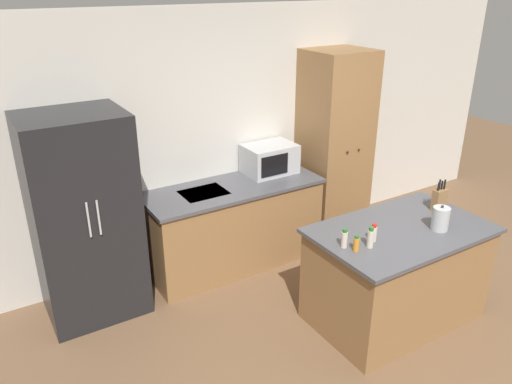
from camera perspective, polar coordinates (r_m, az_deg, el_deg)
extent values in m
plane|color=brown|center=(4.45, 16.51, -17.26)|extent=(14.00, 14.00, 0.00)
cube|color=beige|center=(5.42, -0.13, 7.00)|extent=(7.20, 0.06, 2.60)
cube|color=black|center=(4.55, -19.01, -2.82)|extent=(0.84, 0.70, 1.84)
cylinder|color=silver|center=(4.15, -18.58, -3.05)|extent=(0.02, 0.02, 0.30)
cylinder|color=silver|center=(4.17, -17.53, -2.81)|extent=(0.02, 0.02, 0.30)
cube|color=olive|center=(5.23, -2.59, -3.98)|extent=(1.80, 0.67, 0.86)
cube|color=#4C4C51|center=(5.04, -2.68, 0.54)|extent=(1.84, 0.71, 0.03)
cube|color=#9EA0A3|center=(4.90, -5.99, -0.11)|extent=(0.44, 0.34, 0.01)
cube|color=olive|center=(5.71, 8.91, 5.12)|extent=(0.68, 0.61, 2.14)
sphere|color=black|center=(5.42, 10.43, 4.49)|extent=(0.02, 0.02, 0.02)
sphere|color=black|center=(5.52, 11.70, 4.76)|extent=(0.02, 0.02, 0.02)
cube|color=olive|center=(4.60, 15.72, -9.13)|extent=(1.45, 0.88, 0.85)
cube|color=#4C4C51|center=(4.39, 16.34, -4.23)|extent=(1.51, 0.94, 0.03)
cube|color=#B2B5B7|center=(5.32, 1.55, 3.82)|extent=(0.54, 0.39, 0.31)
cube|color=black|center=(5.13, 2.15, 3.06)|extent=(0.32, 0.01, 0.22)
cube|color=olive|center=(4.79, 20.20, -0.83)|extent=(0.13, 0.07, 0.19)
cylinder|color=black|center=(4.71, 20.14, 0.58)|extent=(0.02, 0.02, 0.08)
cylinder|color=black|center=(4.73, 20.25, 0.80)|extent=(0.02, 0.02, 0.10)
cylinder|color=black|center=(4.75, 20.48, 0.74)|extent=(0.02, 0.02, 0.08)
cylinder|color=black|center=(4.76, 20.76, 0.82)|extent=(0.02, 0.02, 0.09)
cylinder|color=beige|center=(3.99, 12.94, -5.25)|extent=(0.05, 0.05, 0.14)
cylinder|color=#286628|center=(3.95, 13.05, -4.14)|extent=(0.04, 0.04, 0.03)
cylinder|color=beige|center=(4.09, 13.28, -4.71)|extent=(0.05, 0.05, 0.12)
cylinder|color=red|center=(4.06, 13.38, -3.77)|extent=(0.04, 0.04, 0.03)
cylinder|color=orange|center=(3.93, 11.38, -5.91)|extent=(0.04, 0.04, 0.11)
cylinder|color=#286628|center=(3.90, 11.45, -5.06)|extent=(0.03, 0.03, 0.02)
cylinder|color=beige|center=(3.96, 10.06, -5.39)|extent=(0.05, 0.05, 0.13)
cylinder|color=#286628|center=(3.92, 10.14, -4.37)|extent=(0.04, 0.04, 0.03)
cylinder|color=#B2B5B7|center=(4.42, 20.33, -2.87)|extent=(0.14, 0.14, 0.20)
sphere|color=#262628|center=(4.37, 20.54, -1.55)|extent=(0.02, 0.02, 0.02)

